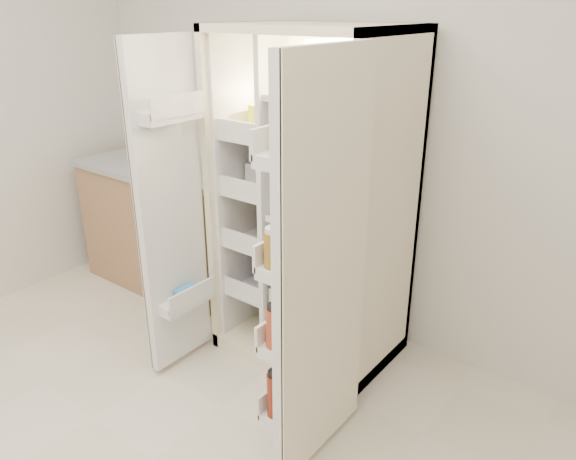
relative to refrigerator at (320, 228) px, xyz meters
The scene contains 5 objects.
wall_back 0.70m from the refrigerator, 99.19° to the left, with size 4.00×0.02×2.70m, color silver.
refrigerator is the anchor object (origin of this frame).
freezer_door 0.81m from the refrigerator, 130.45° to the right, with size 0.15×0.40×1.72m.
fridge_door 0.85m from the refrigerator, 56.14° to the right, with size 0.17×0.58×1.72m.
kitchen_counter 1.35m from the refrigerator, behind, with size 1.21×0.64×0.88m.
Camera 1 is at (1.61, -0.65, 1.88)m, focal length 34.00 mm.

